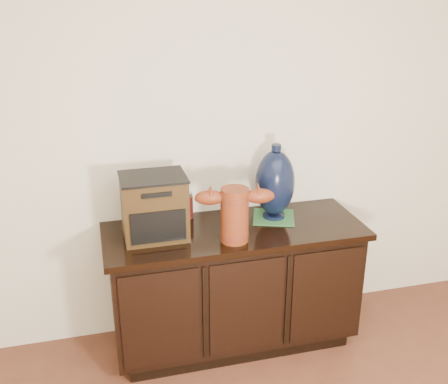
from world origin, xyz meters
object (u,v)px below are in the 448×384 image
object	(u,v)px
tv_radio	(154,207)
spray_can	(188,205)
sideboard	(234,285)
terracotta_vessel	(235,212)
lamp_base	(275,183)

from	to	relation	value
tv_radio	spray_can	bearing A→B (deg)	40.58
sideboard	terracotta_vessel	bearing A→B (deg)	-106.03
terracotta_vessel	spray_can	size ratio (longest dim) A/B	2.69
sideboard	spray_can	distance (m)	0.54
sideboard	tv_radio	bearing A→B (deg)	177.82
sideboard	lamp_base	xyz separation A→B (m)	(0.26, 0.08, 0.58)
terracotta_vessel	tv_radio	size ratio (longest dim) A/B	1.22
tv_radio	spray_can	xyz separation A→B (m)	(0.22, 0.19, -0.09)
sideboard	terracotta_vessel	size ratio (longest dim) A/B	3.48
tv_radio	lamp_base	world-z (taller)	lamp_base
terracotta_vessel	tv_radio	world-z (taller)	tv_radio
tv_radio	terracotta_vessel	bearing A→B (deg)	-22.47
lamp_base	spray_can	size ratio (longest dim) A/B	2.80
sideboard	tv_radio	distance (m)	0.70
sideboard	tv_radio	xyz separation A→B (m)	(-0.44, 0.02, 0.54)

